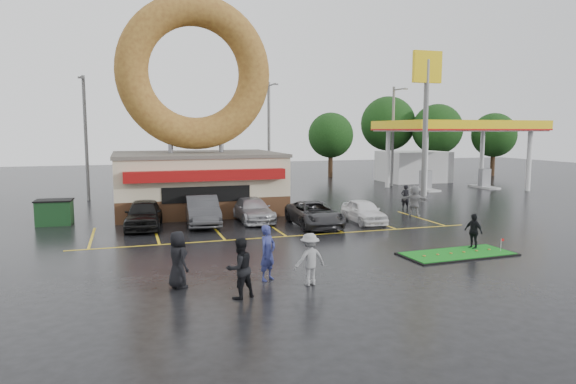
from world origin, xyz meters
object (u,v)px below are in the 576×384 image
object	(u,v)px
person_cameraman	(473,232)
car_white	(364,211)
gas_station	(437,146)
car_silver	(252,210)
car_dgrey	(202,210)
shell_sign	(426,98)
donut_shop	(196,140)
streetlight_mid	(269,134)
car_grey	(315,214)
streetlight_right	(393,134)
streetlight_left	(86,135)
person_blue	(268,253)
dumpster	(55,213)
putting_green	(457,254)
car_black	(144,214)

from	to	relation	value
person_cameraman	car_white	bearing A→B (deg)	-179.30
gas_station	person_cameraman	distance (m)	26.24
gas_station	car_silver	bearing A→B (deg)	-147.84
gas_station	car_dgrey	size ratio (longest dim) A/B	2.84
gas_station	shell_sign	world-z (taller)	shell_sign
donut_shop	streetlight_mid	distance (m)	10.59
gas_station	car_white	world-z (taller)	gas_station
car_grey	streetlight_right	bearing A→B (deg)	51.19
shell_sign	car_dgrey	distance (m)	18.23
streetlight_left	gas_station	bearing A→B (deg)	1.95
person_blue	car_silver	bearing A→B (deg)	42.31
shell_sign	car_white	world-z (taller)	shell_sign
streetlight_right	car_silver	size ratio (longest dim) A/B	2.02
shell_sign	person_cameraman	distance (m)	16.31
shell_sign	car_grey	size ratio (longest dim) A/B	2.23
streetlight_left	dumpster	distance (m)	10.66
car_white	streetlight_right	bearing A→B (deg)	58.83
shell_sign	car_silver	world-z (taller)	shell_sign
streetlight_right	car_dgrey	size ratio (longest dim) A/B	1.87
putting_green	car_white	bearing A→B (deg)	93.45
donut_shop	dumpster	distance (m)	9.40
person_blue	car_grey	bearing A→B (deg)	23.72
streetlight_right	person_cameraman	xyz separation A→B (m)	(-9.11, -23.52, -4.00)
car_grey	car_black	bearing A→B (deg)	167.52
car_white	person_cameraman	xyz separation A→B (m)	(1.70, -7.20, 0.14)
person_blue	person_cameraman	bearing A→B (deg)	-26.58
donut_shop	gas_station	xyz separation A→B (m)	(23.00, 7.97, -0.77)
person_blue	streetlight_left	bearing A→B (deg)	70.58
streetlight_left	car_black	distance (m)	13.39
donut_shop	streetlight_mid	world-z (taller)	donut_shop
car_dgrey	car_grey	distance (m)	6.10
streetlight_mid	streetlight_left	bearing A→B (deg)	-175.91
car_white	putting_green	xyz separation A→B (m)	(0.47, -7.83, -0.61)
car_dgrey	car_silver	xyz separation A→B (m)	(2.87, 0.28, -0.14)
donut_shop	person_blue	size ratio (longest dim) A/B	7.04
dumpster	putting_green	distance (m)	20.86
donut_shop	car_grey	distance (m)	9.88
streetlight_right	person_cameraman	distance (m)	25.54
car_black	dumpster	distance (m)	5.25
car_grey	dumpster	distance (m)	14.14
putting_green	shell_sign	bearing A→B (deg)	62.73
shell_sign	putting_green	distance (m)	17.62
gas_station	person_blue	world-z (taller)	gas_station
streetlight_mid	car_white	world-z (taller)	streetlight_mid
shell_sign	person_blue	world-z (taller)	shell_sign
shell_sign	putting_green	xyz separation A→B (m)	(-7.34, -14.24, -7.34)
gas_station	car_black	distance (m)	29.81
gas_station	car_black	bearing A→B (deg)	-153.35
car_dgrey	car_grey	xyz separation A→B (m)	(5.69, -2.21, -0.13)
car_black	streetlight_right	bearing A→B (deg)	38.51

